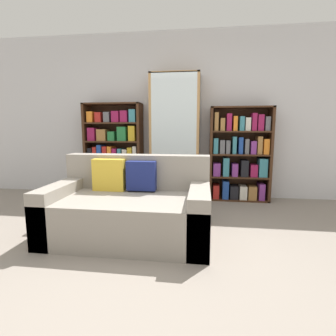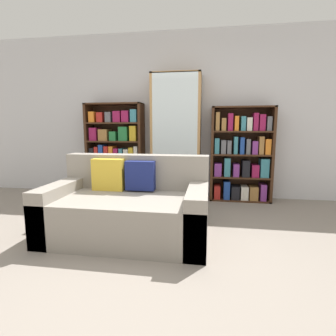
{
  "view_description": "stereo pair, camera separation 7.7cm",
  "coord_description": "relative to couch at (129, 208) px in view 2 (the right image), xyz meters",
  "views": [
    {
      "loc": [
        0.5,
        -1.98,
        1.15
      ],
      "look_at": [
        0.03,
        1.42,
        0.62
      ],
      "focal_mm": 28.0,
      "sensor_mm": 36.0,
      "label": 1
    },
    {
      "loc": [
        0.57,
        -1.97,
        1.15
      ],
      "look_at": [
        0.03,
        1.42,
        0.62
      ],
      "focal_mm": 28.0,
      "sensor_mm": 36.0,
      "label": 2
    }
  ],
  "objects": [
    {
      "name": "ground_plane",
      "position": [
        0.27,
        -0.65,
        -0.3
      ],
      "size": [
        16.0,
        16.0,
        0.0
      ],
      "primitive_type": "plane",
      "color": "gray"
    },
    {
      "name": "display_cabinet",
      "position": [
        0.3,
        1.6,
        0.7
      ],
      "size": [
        0.78,
        0.36,
        1.99
      ],
      "color": "#AD7F4C",
      "rests_on": "ground"
    },
    {
      "name": "bookshelf_right",
      "position": [
        1.34,
        1.62,
        0.41
      ],
      "size": [
        0.95,
        0.32,
        1.47
      ],
      "color": "#3D2314",
      "rests_on": "ground"
    },
    {
      "name": "bookshelf_left",
      "position": [
        -0.73,
        1.62,
        0.45
      ],
      "size": [
        0.96,
        0.32,
        1.55
      ],
      "color": "#3D2314",
      "rests_on": "ground"
    },
    {
      "name": "wall_back",
      "position": [
        0.27,
        1.82,
        1.05
      ],
      "size": [
        6.91,
        0.06,
        2.7
      ],
      "color": "silver",
      "rests_on": "ground"
    },
    {
      "name": "wine_bottle",
      "position": [
        0.74,
        0.94,
        -0.15
      ],
      "size": [
        0.08,
        0.08,
        0.34
      ],
      "color": "#143819",
      "rests_on": "ground"
    },
    {
      "name": "couch",
      "position": [
        0.0,
        0.0,
        0.0
      ],
      "size": [
        1.67,
        0.97,
        0.84
      ],
      "color": "gray",
      "rests_on": "ground"
    }
  ]
}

